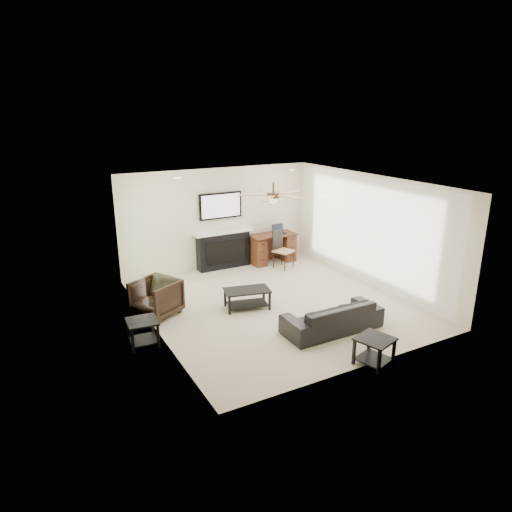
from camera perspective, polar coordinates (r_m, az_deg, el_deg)
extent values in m
plane|color=beige|center=(9.49, 2.33, -5.98)|extent=(5.50, 5.50, 0.00)
cube|color=white|center=(8.79, 2.53, 9.12)|extent=(5.00, 5.50, 0.04)
cube|color=beige|center=(11.43, -4.71, 4.70)|extent=(5.00, 0.04, 2.50)
cube|color=beige|center=(6.98, 14.14, -4.35)|extent=(5.00, 0.04, 2.50)
cube|color=beige|center=(8.12, -12.89, -1.14)|extent=(0.04, 5.50, 2.50)
cube|color=beige|center=(10.53, 14.19, 3.09)|extent=(0.04, 5.50, 2.50)
cube|color=white|center=(10.57, 13.62, 3.07)|extent=(0.04, 5.10, 2.40)
cube|color=#93BC89|center=(9.62, -15.20, 0.40)|extent=(0.04, 1.80, 2.10)
cylinder|color=#382619|center=(8.92, 2.18, 7.62)|extent=(1.40, 1.40, 0.30)
imported|color=black|center=(8.41, 9.51, -7.46)|extent=(1.85, 0.73, 0.54)
imported|color=black|center=(9.05, -12.39, -5.12)|extent=(1.07, 1.06, 0.73)
cube|color=black|center=(9.21, -1.12, -5.37)|extent=(0.99, 0.69, 0.40)
cube|color=black|center=(7.51, 14.53, -11.44)|extent=(0.65, 0.65, 0.45)
cube|color=black|center=(8.06, -13.93, -9.28)|extent=(0.54, 0.54, 0.45)
cube|color=black|center=(11.36, -4.14, 3.10)|extent=(1.52, 0.34, 1.91)
cube|color=#371B0D|center=(11.93, 2.06, 0.98)|extent=(1.22, 0.56, 0.76)
cube|color=black|center=(11.45, 3.47, 0.79)|extent=(0.55, 0.56, 0.97)
cube|color=black|center=(11.88, 2.97, 3.38)|extent=(0.33, 0.24, 0.23)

